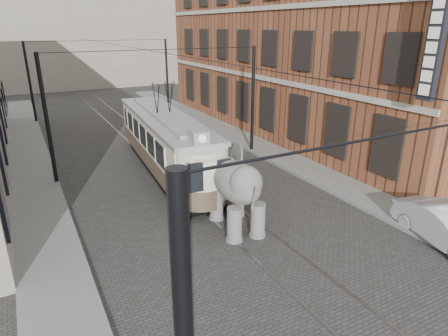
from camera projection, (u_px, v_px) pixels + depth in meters
ground at (221, 209)px, 15.78m from camera, size 120.00×120.00×0.00m
tram_rails at (221, 209)px, 15.78m from camera, size 1.54×80.00×0.02m
sidewalk_right at (332, 181)px, 18.41m from camera, size 2.00×60.00×0.15m
sidewalk_left at (48, 248)px, 12.89m from camera, size 2.00×60.00×0.15m
brick_building at (303, 42)px, 26.02m from camera, size 8.00×26.00×12.00m
distant_block at (66, 26)px, 46.49m from camera, size 28.00×10.00×14.00m
catenary at (169, 114)px, 18.80m from camera, size 11.00×30.20×6.00m
tram at (164, 129)px, 19.21m from camera, size 3.18×11.36×4.45m
elephant at (236, 192)px, 13.93m from camera, size 3.01×4.80×2.78m
parked_car at (447, 227)px, 13.06m from camera, size 2.15×4.13×1.30m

